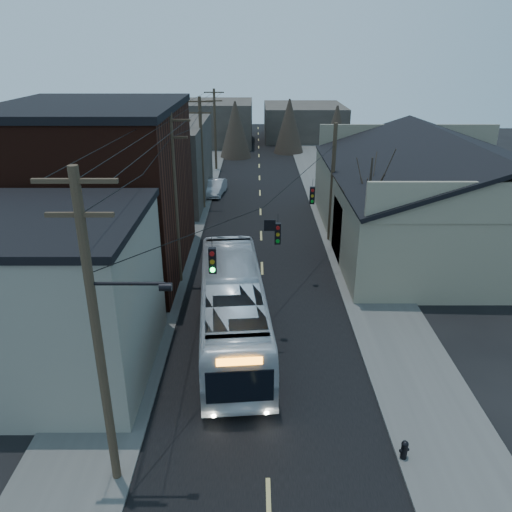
{
  "coord_description": "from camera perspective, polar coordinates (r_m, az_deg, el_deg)",
  "views": [
    {
      "loc": [
        -0.4,
        -9.39,
        13.25
      ],
      "look_at": [
        -0.39,
        14.94,
        3.0
      ],
      "focal_mm": 35.0,
      "sensor_mm": 36.0,
      "label": 1
    }
  ],
  "objects": [
    {
      "name": "building_far_right",
      "position": [
        80.46,
        5.45,
        15.06
      ],
      "size": [
        12.0,
        14.0,
        5.0
      ],
      "primitive_type": "cube",
      "color": "#37312C",
      "rests_on": "ground"
    },
    {
      "name": "building_left_far",
      "position": [
        47.31,
        -11.3,
        10.51
      ],
      "size": [
        9.0,
        14.0,
        7.0
      ],
      "primitive_type": "cube",
      "color": "#37312C",
      "rests_on": "ground"
    },
    {
      "name": "building_far_left",
      "position": [
        75.3,
        -4.43,
        14.95
      ],
      "size": [
        10.0,
        12.0,
        6.0
      ],
      "primitive_type": "cube",
      "color": "#37312C",
      "rests_on": "ground"
    },
    {
      "name": "building_clapboard",
      "position": [
        22.52,
        -22.55,
        -4.7
      ],
      "size": [
        8.0,
        8.0,
        7.0
      ],
      "primitive_type": "cube",
      "color": "gray",
      "rests_on": "ground"
    },
    {
      "name": "sidewalk_left",
      "position": [
        41.99,
        -8.4,
        4.28
      ],
      "size": [
        4.0,
        110.0,
        0.12
      ],
      "primitive_type": "cube",
      "color": "#474744",
      "rests_on": "ground"
    },
    {
      "name": "building_brick",
      "position": [
        32.0,
        -17.6,
        6.83
      ],
      "size": [
        10.0,
        12.0,
        10.0
      ],
      "primitive_type": "cube",
      "color": "black",
      "rests_on": "ground"
    },
    {
      "name": "sidewalk_right",
      "position": [
        42.11,
        9.44,
        4.27
      ],
      "size": [
        4.0,
        110.0,
        0.12
      ],
      "primitive_type": "cube",
      "color": "#474744",
      "rests_on": "ground"
    },
    {
      "name": "fire_hydrant",
      "position": [
        19.03,
        16.6,
        -20.37
      ],
      "size": [
        0.35,
        0.25,
        0.72
      ],
      "rotation": [
        0.0,
        0.0,
        0.25
      ],
      "color": "black",
      "rests_on": "sidewalk_right"
    },
    {
      "name": "utility_lines",
      "position": [
        34.65,
        -4.57,
        8.92
      ],
      "size": [
        11.24,
        45.28,
        10.5
      ],
      "color": "#382B1E",
      "rests_on": "ground"
    },
    {
      "name": "road_surface",
      "position": [
        41.56,
        0.53,
        4.26
      ],
      "size": [
        9.0,
        110.0,
        0.02
      ],
      "primitive_type": "cube",
      "color": "black",
      "rests_on": "ground"
    },
    {
      "name": "bare_tree",
      "position": [
        31.69,
        12.6,
        4.55
      ],
      "size": [
        0.4,
        0.4,
        7.2
      ],
      "primitive_type": "cone",
      "color": "black",
      "rests_on": "ground"
    },
    {
      "name": "parked_car",
      "position": [
        48.54,
        -4.67,
        7.81
      ],
      "size": [
        2.09,
        4.56,
        1.45
      ],
      "primitive_type": "imported",
      "rotation": [
        0.0,
        0.0,
        -0.13
      ],
      "color": "#ACAFB4",
      "rests_on": "ground"
    },
    {
      "name": "bus",
      "position": [
        23.99,
        -2.69,
        -5.9
      ],
      "size": [
        3.95,
        12.59,
        3.45
      ],
      "primitive_type": "imported",
      "rotation": [
        0.0,
        0.0,
        3.23
      ],
      "color": "silver",
      "rests_on": "ground"
    },
    {
      "name": "warehouse",
      "position": [
        38.39,
        20.51,
        5.42
      ],
      "size": [
        16.16,
        20.6,
        7.73
      ],
      "color": "gray",
      "rests_on": "ground"
    }
  ]
}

